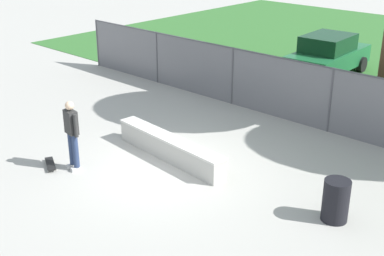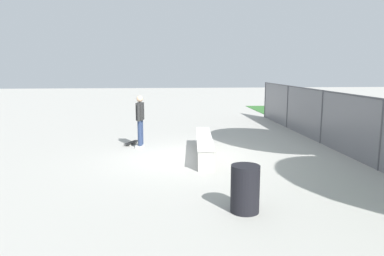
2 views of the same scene
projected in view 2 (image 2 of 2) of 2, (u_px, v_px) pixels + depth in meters
The scene contains 6 objects.
ground_plane at pixel (185, 158), 11.39m from camera, with size 80.00×80.00×0.00m, color #ADAAA3.
concrete_ledge at pixel (204, 146), 11.70m from camera, with size 3.85×0.82×0.61m.
skateboarder at pixel (140, 119), 12.72m from camera, with size 0.59×0.32×1.82m.
skateboard at pixel (132, 142), 13.41m from camera, with size 0.81×0.53×0.09m.
chainlink_fence at pixel (347, 122), 11.66m from camera, with size 18.40×0.07×1.97m.
trash_bin at pixel (245, 189), 7.09m from camera, with size 0.56×0.56×0.93m, color black.
Camera 2 is at (11.06, -0.76, 2.77)m, focal length 34.44 mm.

